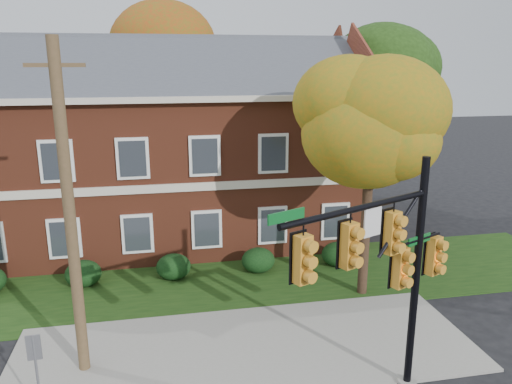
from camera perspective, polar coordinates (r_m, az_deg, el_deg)
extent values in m
plane|color=black|center=(15.22, -0.34, -19.62)|extent=(120.00, 120.00, 0.00)
cube|color=gray|center=(16.02, -1.04, -17.52)|extent=(14.00, 5.00, 0.08)
cube|color=#193811|center=(20.38, -3.56, -10.16)|extent=(30.00, 6.00, 0.04)
cube|color=brown|center=(24.87, -10.13, 2.70)|extent=(18.00, 8.00, 7.00)
cube|color=beige|center=(24.39, -10.52, 11.04)|extent=(18.80, 8.80, 0.24)
cube|color=beige|center=(20.94, -9.87, 0.45)|extent=(18.00, 0.12, 0.35)
ellipsoid|color=black|center=(20.92, -19.14, -8.80)|extent=(1.40, 1.26, 1.05)
ellipsoid|color=black|center=(20.68, -9.41, -8.42)|extent=(1.40, 1.26, 1.05)
ellipsoid|color=black|center=(21.04, 0.25, -7.81)|extent=(1.40, 1.26, 1.05)
ellipsoid|color=black|center=(21.95, 9.31, -7.03)|extent=(1.40, 1.26, 1.05)
cylinder|color=black|center=(18.81, 12.44, -3.29)|extent=(0.36, 0.36, 5.76)
ellipsoid|color=#B06A0F|center=(18.04, 13.08, 7.65)|extent=(4.25, 4.25, 3.60)
ellipsoid|color=#B06A0F|center=(17.91, 15.53, 9.38)|extent=(3.50, 3.50, 3.00)
cylinder|color=black|center=(28.23, 12.78, 4.02)|extent=(0.36, 0.36, 7.04)
ellipsoid|color=black|center=(27.78, 13.30, 12.97)|extent=(5.95, 5.95, 5.04)
ellipsoid|color=black|center=(27.67, 15.54, 14.07)|extent=(4.90, 4.90, 4.20)
cylinder|color=black|center=(32.72, -8.73, 6.22)|extent=(0.36, 0.36, 7.68)
ellipsoid|color=red|center=(32.37, -9.07, 14.65)|extent=(6.46, 6.46, 5.47)
ellipsoid|color=red|center=(31.86, -7.30, 15.79)|extent=(5.32, 5.32, 4.56)
cylinder|color=gray|center=(15.18, 16.84, -20.10)|extent=(0.51, 0.51, 0.15)
cylinder|color=black|center=(13.68, 17.81, -9.31)|extent=(0.26, 0.26, 6.35)
cylinder|color=black|center=(11.24, 11.76, -1.82)|extent=(4.19, 2.02, 0.15)
cylinder|color=black|center=(13.30, 18.16, -5.20)|extent=(1.52, 0.75, 0.07)
cube|color=orange|center=(10.42, 5.36, -7.67)|extent=(0.48, 0.41, 1.05)
cube|color=orange|center=(11.30, 10.61, -6.03)|extent=(0.48, 0.41, 1.05)
cube|color=orange|center=(12.34, 15.30, -4.51)|extent=(0.48, 0.41, 1.05)
cube|color=silver|center=(11.68, 13.17, -3.36)|extent=(0.51, 0.26, 0.68)
cube|color=#0B571F|center=(9.79, 3.49, -2.77)|extent=(0.84, 0.41, 0.22)
cube|color=orange|center=(13.00, 16.15, -8.30)|extent=(0.48, 0.41, 1.05)
cube|color=orange|center=(14.03, 19.64, -6.85)|extent=(0.48, 0.41, 1.05)
cube|color=#0B571F|center=(13.30, 18.16, -5.20)|extent=(0.80, 0.39, 0.21)
cylinder|color=brown|center=(14.04, -20.50, -2.70)|extent=(0.32, 0.32, 9.21)
cube|color=brown|center=(13.47, -22.01, 13.30)|extent=(1.44, 0.16, 0.10)
cylinder|color=slate|center=(13.91, -23.68, -18.93)|extent=(0.07, 0.07, 2.31)
cube|color=slate|center=(13.48, -24.06, -15.93)|extent=(0.34, 0.06, 0.65)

